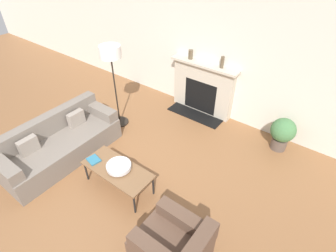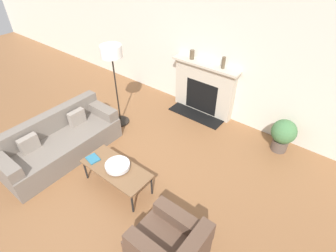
{
  "view_description": "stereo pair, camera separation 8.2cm",
  "coord_description": "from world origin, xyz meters",
  "px_view_note": "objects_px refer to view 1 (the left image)",
  "views": [
    {
      "loc": [
        2.73,
        -1.64,
        3.51
      ],
      "look_at": [
        0.34,
        1.55,
        0.45
      ],
      "focal_mm": 28.0,
      "sensor_mm": 36.0,
      "label": 1
    },
    {
      "loc": [
        2.79,
        -1.59,
        3.51
      ],
      "look_at": [
        0.34,
        1.55,
        0.45
      ],
      "focal_mm": 28.0,
      "sensor_mm": 36.0,
      "label": 2
    }
  ],
  "objects_px": {
    "couch": "(60,144)",
    "mantel_vase_center_left": "(222,62)",
    "fireplace": "(202,89)",
    "bowl": "(119,166)",
    "floor_lamp": "(111,61)",
    "mantel_vase_left": "(191,54)",
    "coffee_table": "(117,170)",
    "potted_plant": "(283,132)",
    "armchair_near": "(173,247)",
    "book": "(94,160)"
  },
  "relations": [
    {
      "from": "armchair_near",
      "to": "mantel_vase_left",
      "type": "bearing_deg",
      "value": -149.6
    },
    {
      "from": "fireplace",
      "to": "mantel_vase_center_left",
      "type": "relative_size",
      "value": 6.42
    },
    {
      "from": "book",
      "to": "mantel_vase_left",
      "type": "bearing_deg",
      "value": 101.46
    },
    {
      "from": "coffee_table",
      "to": "floor_lamp",
      "type": "height_order",
      "value": "floor_lamp"
    },
    {
      "from": "armchair_near",
      "to": "mantel_vase_center_left",
      "type": "bearing_deg",
      "value": -160.49
    },
    {
      "from": "armchair_near",
      "to": "book",
      "type": "distance_m",
      "value": 1.92
    },
    {
      "from": "coffee_table",
      "to": "floor_lamp",
      "type": "bearing_deg",
      "value": 135.18
    },
    {
      "from": "fireplace",
      "to": "armchair_near",
      "type": "xyz_separation_m",
      "value": [
        1.55,
        -3.25,
        -0.27
      ]
    },
    {
      "from": "coffee_table",
      "to": "mantel_vase_center_left",
      "type": "distance_m",
      "value": 2.97
    },
    {
      "from": "mantel_vase_center_left",
      "to": "potted_plant",
      "type": "distance_m",
      "value": 1.81
    },
    {
      "from": "fireplace",
      "to": "bowl",
      "type": "height_order",
      "value": "fireplace"
    },
    {
      "from": "fireplace",
      "to": "potted_plant",
      "type": "bearing_deg",
      "value": -6.95
    },
    {
      "from": "coffee_table",
      "to": "floor_lamp",
      "type": "xyz_separation_m",
      "value": [
        -1.29,
        1.29,
        1.06
      ]
    },
    {
      "from": "fireplace",
      "to": "floor_lamp",
      "type": "bearing_deg",
      "value": -128.11
    },
    {
      "from": "couch",
      "to": "mantel_vase_left",
      "type": "xyz_separation_m",
      "value": [
        0.92,
        2.93,
        0.99
      ]
    },
    {
      "from": "coffee_table",
      "to": "floor_lamp",
      "type": "relative_size",
      "value": 0.67
    },
    {
      "from": "couch",
      "to": "armchair_near",
      "type": "bearing_deg",
      "value": -96.77
    },
    {
      "from": "armchair_near",
      "to": "floor_lamp",
      "type": "height_order",
      "value": "floor_lamp"
    },
    {
      "from": "bowl",
      "to": "mantel_vase_center_left",
      "type": "distance_m",
      "value": 2.92
    },
    {
      "from": "fireplace",
      "to": "floor_lamp",
      "type": "height_order",
      "value": "floor_lamp"
    },
    {
      "from": "bowl",
      "to": "book",
      "type": "xyz_separation_m",
      "value": [
        -0.47,
        -0.12,
        -0.04
      ]
    },
    {
      "from": "couch",
      "to": "mantel_vase_left",
      "type": "bearing_deg",
      "value": -17.37
    },
    {
      "from": "fireplace",
      "to": "coffee_table",
      "type": "bearing_deg",
      "value": -87.82
    },
    {
      "from": "coffee_table",
      "to": "bowl",
      "type": "relative_size",
      "value": 3.0
    },
    {
      "from": "floor_lamp",
      "to": "mantel_vase_left",
      "type": "relative_size",
      "value": 8.78
    },
    {
      "from": "couch",
      "to": "potted_plant",
      "type": "height_order",
      "value": "couch"
    },
    {
      "from": "fireplace",
      "to": "coffee_table",
      "type": "xyz_separation_m",
      "value": [
        0.11,
        -2.8,
        -0.19
      ]
    },
    {
      "from": "fireplace",
      "to": "mantel_vase_left",
      "type": "bearing_deg",
      "value": 177.84
    },
    {
      "from": "book",
      "to": "potted_plant",
      "type": "bearing_deg",
      "value": 60.52
    },
    {
      "from": "floor_lamp",
      "to": "potted_plant",
      "type": "height_order",
      "value": "floor_lamp"
    },
    {
      "from": "coffee_table",
      "to": "floor_lamp",
      "type": "distance_m",
      "value": 2.11
    },
    {
      "from": "armchair_near",
      "to": "mantel_vase_center_left",
      "type": "relative_size",
      "value": 3.59
    },
    {
      "from": "coffee_table",
      "to": "mantel_vase_center_left",
      "type": "relative_size",
      "value": 4.89
    },
    {
      "from": "coffee_table",
      "to": "mantel_vase_left",
      "type": "height_order",
      "value": "mantel_vase_left"
    },
    {
      "from": "bowl",
      "to": "mantel_vase_center_left",
      "type": "bearing_deg",
      "value": 84.74
    },
    {
      "from": "coffee_table",
      "to": "mantel_vase_left",
      "type": "distance_m",
      "value": 2.99
    },
    {
      "from": "couch",
      "to": "floor_lamp",
      "type": "distance_m",
      "value": 1.82
    },
    {
      "from": "mantel_vase_left",
      "to": "potted_plant",
      "type": "xyz_separation_m",
      "value": [
        2.29,
        -0.25,
        -0.9
      ]
    },
    {
      "from": "mantel_vase_center_left",
      "to": "fireplace",
      "type": "bearing_deg",
      "value": -177.93
    },
    {
      "from": "fireplace",
      "to": "coffee_table",
      "type": "height_order",
      "value": "fireplace"
    },
    {
      "from": "couch",
      "to": "armchair_near",
      "type": "height_order",
      "value": "couch"
    },
    {
      "from": "floor_lamp",
      "to": "coffee_table",
      "type": "bearing_deg",
      "value": -44.82
    },
    {
      "from": "mantel_vase_center_left",
      "to": "floor_lamp",
      "type": "bearing_deg",
      "value": -135.88
    },
    {
      "from": "fireplace",
      "to": "floor_lamp",
      "type": "distance_m",
      "value": 2.11
    },
    {
      "from": "couch",
      "to": "armchair_near",
      "type": "distance_m",
      "value": 2.85
    },
    {
      "from": "couch",
      "to": "mantel_vase_center_left",
      "type": "xyz_separation_m",
      "value": [
        1.68,
        2.93,
        1.01
      ]
    },
    {
      "from": "couch",
      "to": "mantel_vase_left",
      "type": "distance_m",
      "value": 3.23
    },
    {
      "from": "potted_plant",
      "to": "floor_lamp",
      "type": "bearing_deg",
      "value": -157.63
    },
    {
      "from": "book",
      "to": "potted_plant",
      "type": "distance_m",
      "value": 3.49
    },
    {
      "from": "couch",
      "to": "mantel_vase_center_left",
      "type": "relative_size",
      "value": 8.97
    }
  ]
}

